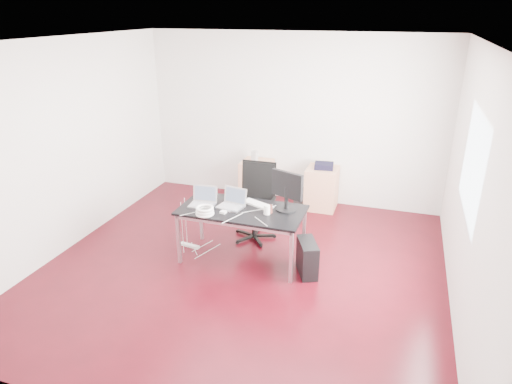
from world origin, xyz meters
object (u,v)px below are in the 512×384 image
(pc_tower, at_px, (307,258))
(office_chair, at_px, (256,198))
(filing_cabinet_right, at_px, (322,188))
(desk, at_px, (242,213))
(filing_cabinet_left, at_px, (257,181))

(pc_tower, bearing_deg, office_chair, 116.16)
(filing_cabinet_right, height_order, pc_tower, filing_cabinet_right)
(desk, relative_size, filing_cabinet_left, 2.29)
(office_chair, height_order, filing_cabinet_left, office_chair)
(desk, relative_size, pc_tower, 3.56)
(desk, relative_size, office_chair, 1.48)
(desk, bearing_deg, filing_cabinet_right, 71.39)
(desk, xyz_separation_m, office_chair, (-0.04, 0.70, -0.07))
(filing_cabinet_left, xyz_separation_m, pc_tower, (1.35, -2.08, -0.13))
(desk, xyz_separation_m, filing_cabinet_right, (0.68, 2.01, -0.33))
(filing_cabinet_left, distance_m, pc_tower, 2.49)
(filing_cabinet_left, bearing_deg, pc_tower, -57.05)
(desk, bearing_deg, filing_cabinet_left, 102.84)
(filing_cabinet_left, bearing_deg, office_chair, -72.41)
(desk, height_order, filing_cabinet_left, desk)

